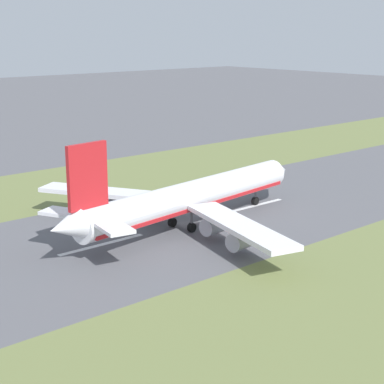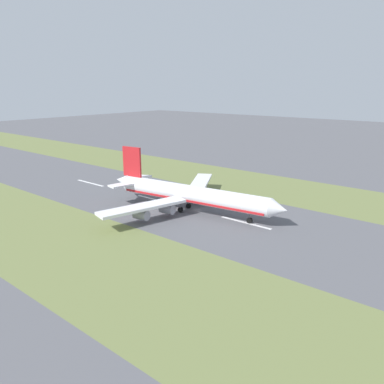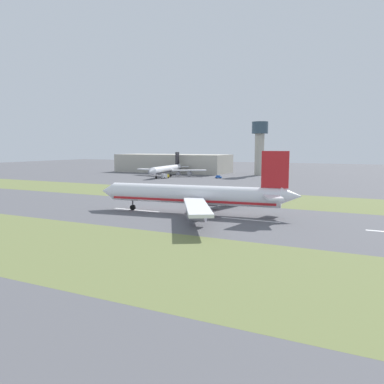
# 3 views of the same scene
# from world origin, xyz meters

# --- Properties ---
(ground_plane) EXTENTS (800.00, 800.00, 0.00)m
(ground_plane) POSITION_xyz_m (0.00, 0.00, 0.00)
(ground_plane) COLOR #56565B
(grass_median_west) EXTENTS (40.00, 600.00, 0.01)m
(grass_median_west) POSITION_xyz_m (-45.00, 0.00, 0.00)
(grass_median_west) COLOR olive
(grass_median_west) RESTS_ON ground
(grass_median_east) EXTENTS (40.00, 600.00, 0.01)m
(grass_median_east) POSITION_xyz_m (45.00, 0.00, 0.00)
(grass_median_east) COLOR olive
(grass_median_east) RESTS_ON ground
(centreline_dash_near) EXTENTS (1.20, 18.00, 0.01)m
(centreline_dash_near) POSITION_xyz_m (0.00, -59.89, 0.01)
(centreline_dash_near) COLOR silver
(centreline_dash_near) RESTS_ON ground
(centreline_dash_mid) EXTENTS (1.20, 18.00, 0.01)m
(centreline_dash_mid) POSITION_xyz_m (0.00, -19.89, 0.01)
(centreline_dash_mid) COLOR silver
(centreline_dash_mid) RESTS_ON ground
(centreline_dash_far) EXTENTS (1.20, 18.00, 0.01)m
(centreline_dash_far) POSITION_xyz_m (0.00, 20.11, 0.01)
(centreline_dash_far) COLOR silver
(centreline_dash_far) RESTS_ON ground
(airplane_main_jet) EXTENTS (63.63, 67.16, 20.20)m
(airplane_main_jet) POSITION_xyz_m (2.40, -1.78, 6.02)
(airplane_main_jet) COLOR white
(airplane_main_jet) RESTS_ON ground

